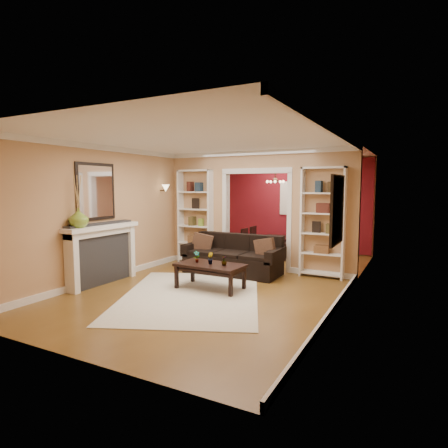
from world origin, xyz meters
The scene contains 30 objects.
floor centered at (0.00, 0.00, 0.00)m, with size 8.00×8.00×0.00m, color brown.
ceiling centered at (0.00, 0.00, 2.70)m, with size 8.00×8.00×0.00m, color white.
wall_back centered at (0.00, 4.00, 1.35)m, with size 8.00×8.00×0.00m, color tan.
wall_front centered at (0.00, -4.00, 1.35)m, with size 8.00×8.00×0.00m, color tan.
wall_left centered at (-2.25, 0.00, 1.35)m, with size 8.00×8.00×0.00m, color tan.
wall_right centered at (2.25, 0.00, 1.35)m, with size 8.00×8.00×0.00m, color tan.
partition_wall centered at (0.00, 1.20, 1.35)m, with size 4.50×0.15×2.70m, color tan.
red_back_panel centered at (0.00, 3.97, 1.32)m, with size 4.44×0.04×2.64m, color maroon.
dining_window centered at (0.00, 3.93, 1.55)m, with size 0.78×0.03×0.98m, color #8CA5CC.
area_rug centered at (-0.16, -1.37, 0.01)m, with size 2.31×3.24×0.01m, color beige.
sofa centered at (-0.25, 0.45, 0.42)m, with size 2.15×0.93×0.84m, color black.
pillow_left centered at (-1.01, 0.43, 0.63)m, with size 0.44×0.13×0.44m, color brown.
pillow_right centered at (0.51, 0.43, 0.62)m, with size 0.43×0.12×0.43m, color brown.
coffee_table centered at (-0.07, -0.85, 0.24)m, with size 1.25×0.68×0.47m, color black.
plant_left centered at (-0.36, -0.85, 0.58)m, with size 0.11×0.08×0.22m, color #336626.
plant_center centered at (-0.07, -0.85, 0.58)m, with size 0.12×0.09×0.21m, color #336626.
plant_right centered at (0.22, -0.85, 0.56)m, with size 0.10×0.10×0.18m, color #336626.
bookshelf_left centered at (-1.55, 1.03, 1.15)m, with size 0.90×0.30×2.30m, color white.
bookshelf_right centered at (1.55, 1.03, 1.15)m, with size 0.90×0.30×2.30m, color white.
fireplace centered at (-2.09, -1.50, 0.58)m, with size 0.32×1.70×1.16m, color white.
vase centered at (-2.09, -2.05, 1.34)m, with size 0.34×0.34×0.36m, color olive.
mirror centered at (-2.23, -1.50, 1.80)m, with size 0.03×0.95×1.10m, color silver.
wall_sconce centered at (-2.15, 0.55, 1.83)m, with size 0.18×0.18×0.22m, color #FFE0A5.
framed_art centered at (2.21, -1.00, 1.55)m, with size 0.04×0.85×1.05m, color black.
dining_table centered at (-0.13, 2.77, 0.25)m, with size 0.81×1.45×0.51m, color black.
dining_chair_nw centered at (-0.68, 2.47, 0.39)m, with size 0.39×0.39×0.78m, color black.
dining_chair_ne centered at (0.42, 2.47, 0.42)m, with size 0.41×0.41×0.83m, color black.
dining_chair_sw centered at (-0.68, 3.07, 0.39)m, with size 0.39×0.39×0.78m, color black.
dining_chair_se centered at (0.42, 3.07, 0.44)m, with size 0.44×0.44×0.88m, color black.
chandelier centered at (0.00, 2.70, 2.02)m, with size 0.50×0.50×0.30m, color #392C1A.
Camera 1 is at (3.32, -6.75, 1.91)m, focal length 30.00 mm.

